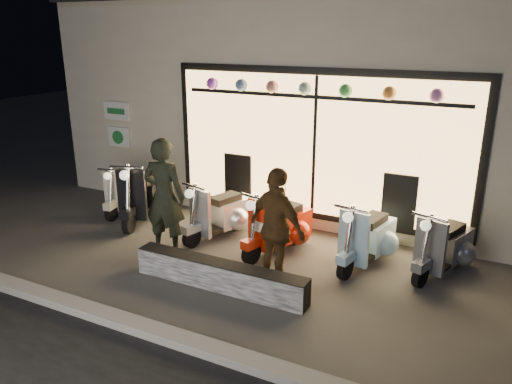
% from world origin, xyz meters
% --- Properties ---
extents(ground, '(40.00, 40.00, 0.00)m').
position_xyz_m(ground, '(0.00, 0.00, 0.00)').
color(ground, '#383533').
rests_on(ground, ground).
extents(kerb, '(40.00, 0.25, 0.12)m').
position_xyz_m(kerb, '(0.00, -2.00, 0.06)').
color(kerb, slate).
rests_on(kerb, ground).
extents(shop_building, '(10.20, 6.23, 4.20)m').
position_xyz_m(shop_building, '(0.00, 4.98, 2.10)').
color(shop_building, beige).
rests_on(shop_building, ground).
extents(graffiti_barrier, '(2.61, 0.28, 0.40)m').
position_xyz_m(graffiti_barrier, '(0.40, -0.65, 0.20)').
color(graffiti_barrier, black).
rests_on(graffiti_barrier, ground).
extents(scooter_silver, '(0.71, 1.43, 1.02)m').
position_xyz_m(scooter_silver, '(-0.53, 1.04, 0.41)').
color(scooter_silver, black).
rests_on(scooter_silver, ground).
extents(scooter_red, '(0.73, 1.46, 1.04)m').
position_xyz_m(scooter_red, '(0.65, 0.96, 0.42)').
color(scooter_red, black).
rests_on(scooter_red, ground).
extents(scooter_black, '(0.86, 1.63, 1.17)m').
position_xyz_m(scooter_black, '(-2.33, 1.14, 0.47)').
color(scooter_black, black).
rests_on(scooter_black, ground).
extents(scooter_cream, '(0.61, 1.36, 0.96)m').
position_xyz_m(scooter_cream, '(-2.90, 1.34, 0.39)').
color(scooter_cream, black).
rests_on(scooter_cream, ground).
extents(scooter_blue, '(0.65, 1.47, 1.04)m').
position_xyz_m(scooter_blue, '(2.04, 1.14, 0.42)').
color(scooter_blue, black).
rests_on(scooter_blue, ground).
extents(scooter_grey, '(0.75, 1.40, 1.01)m').
position_xyz_m(scooter_grey, '(3.13, 1.35, 0.40)').
color(scooter_grey, black).
rests_on(scooter_grey, ground).
extents(man, '(0.75, 0.55, 1.90)m').
position_xyz_m(man, '(-0.99, 0.01, 0.95)').
color(man, black).
rests_on(man, ground).
extents(woman, '(1.09, 0.76, 1.72)m').
position_xyz_m(woman, '(1.06, -0.18, 0.86)').
color(woman, '#54371A').
rests_on(woman, ground).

